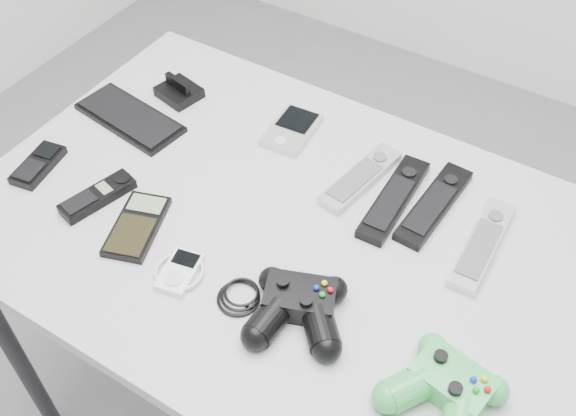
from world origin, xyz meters
The scene contains 14 objects.
desk centered at (-0.05, 0.08, 0.70)m, with size 1.15×0.74×0.77m.
pda_keyboard centered at (-0.49, 0.15, 0.78)m, with size 0.23×0.10×0.01m, color black.
dock_bracket centered at (-0.45, 0.27, 0.79)m, with size 0.08×0.07×0.04m, color black.
pda centered at (-0.19, 0.29, 0.78)m, with size 0.08×0.13×0.02m, color #B1B2B9.
remote_silver_a centered at (-0.01, 0.24, 0.78)m, with size 0.05×0.19×0.02m, color #B1B2B9.
remote_black_a centered at (0.06, 0.23, 0.78)m, with size 0.05×0.22×0.02m, color black.
remote_black_b centered at (0.13, 0.25, 0.78)m, with size 0.05×0.21×0.02m, color black.
remote_silver_b centered at (0.23, 0.21, 0.78)m, with size 0.05×0.21×0.02m, color silver.
mobile_phone centered at (-0.54, -0.05, 0.78)m, with size 0.05×0.11×0.02m, color black.
cordless_handset centered at (-0.39, -0.05, 0.78)m, with size 0.04×0.14×0.02m, color black.
calculator centered at (-0.29, -0.06, 0.78)m, with size 0.07×0.15×0.01m, color black.
mp3_player centered at (-0.16, -0.10, 0.78)m, with size 0.08×0.09×0.02m, color white.
controller_black centered at (0.04, -0.07, 0.79)m, with size 0.26×0.16×0.05m, color black, non-canonical shape.
controller_green centered at (0.29, -0.08, 0.79)m, with size 0.15×0.16×0.05m, color #24862D, non-canonical shape.
Camera 1 is at (0.33, -0.57, 1.65)m, focal length 42.00 mm.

